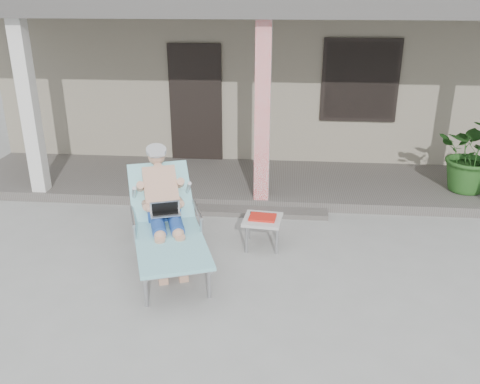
# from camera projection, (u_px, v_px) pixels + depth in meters

# --- Properties ---
(ground) EXTENTS (60.00, 60.00, 0.00)m
(ground) POSITION_uv_depth(u_px,v_px,m) (251.00, 280.00, 5.86)
(ground) COLOR #9E9E99
(ground) RESTS_ON ground
(house) EXTENTS (10.40, 5.40, 3.30)m
(house) POSITION_uv_depth(u_px,v_px,m) (273.00, 60.00, 11.25)
(house) COLOR gray
(house) RESTS_ON ground
(porch_deck) EXTENTS (10.00, 2.00, 0.15)m
(porch_deck) POSITION_uv_depth(u_px,v_px,m) (264.00, 182.00, 8.61)
(porch_deck) COLOR #605B56
(porch_deck) RESTS_ON ground
(porch_overhang) EXTENTS (10.00, 2.30, 2.85)m
(porch_overhang) POSITION_uv_depth(u_px,v_px,m) (267.00, 13.00, 7.55)
(porch_overhang) COLOR silver
(porch_overhang) RESTS_ON porch_deck
(porch_step) EXTENTS (2.00, 0.30, 0.07)m
(porch_step) POSITION_uv_depth(u_px,v_px,m) (260.00, 212.00, 7.56)
(porch_step) COLOR #605B56
(porch_step) RESTS_ON ground
(lounger) EXTENTS (1.39, 2.13, 1.34)m
(lounger) POSITION_uv_depth(u_px,v_px,m) (164.00, 196.00, 6.06)
(lounger) COLOR #B7B7BC
(lounger) RESTS_ON ground
(side_table) EXTENTS (0.52, 0.52, 0.43)m
(side_table) POSITION_uv_depth(u_px,v_px,m) (263.00, 221.00, 6.50)
(side_table) COLOR beige
(side_table) RESTS_ON ground
(potted_palm) EXTENTS (1.32, 1.23, 1.21)m
(potted_palm) POSITION_uv_depth(u_px,v_px,m) (474.00, 154.00, 7.84)
(potted_palm) COLOR #26591E
(potted_palm) RESTS_ON porch_deck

